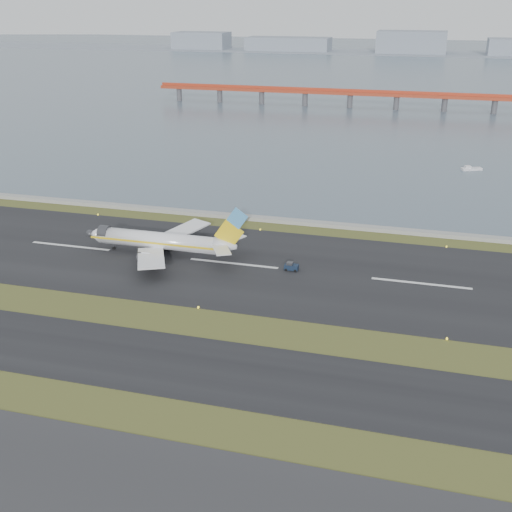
{
  "coord_description": "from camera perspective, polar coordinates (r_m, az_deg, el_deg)",
  "views": [
    {
      "loc": [
        38.93,
        -93.61,
        54.29
      ],
      "look_at": [
        7.25,
        22.0,
        5.76
      ],
      "focal_mm": 45.0,
      "sensor_mm": 36.0,
      "label": 1
    }
  ],
  "objects": [
    {
      "name": "seawall",
      "position": [
        167.34,
        1.05,
        3.29
      ],
      "size": [
        1000.0,
        2.5,
        1.0
      ],
      "primitive_type": "cube",
      "color": "gray",
      "rests_on": "ground"
    },
    {
      "name": "pushback_tug",
      "position": [
        136.87,
        3.15,
        -0.95
      ],
      "size": [
        2.96,
        1.79,
        1.88
      ],
      "rotation": [
        0.0,
        0.0,
        -0.02
      ],
      "color": "#121E32",
      "rests_on": "ground"
    },
    {
      "name": "bay_water",
      "position": [
        557.62,
        11.71,
        16.02
      ],
      "size": [
        1400.0,
        800.0,
        1.3
      ],
      "primitive_type": "cube",
      "color": "#435260",
      "rests_on": "ground"
    },
    {
      "name": "far_shoreline",
      "position": [
        715.68,
        13.92,
        17.57
      ],
      "size": [
        1400.0,
        80.0,
        60.5
      ],
      "color": "gray",
      "rests_on": "ground"
    },
    {
      "name": "workboat_near",
      "position": [
        229.8,
        18.56,
        7.37
      ],
      "size": [
        7.12,
        4.6,
        1.66
      ],
      "rotation": [
        0.0,
        0.0,
        0.39
      ],
      "color": "silver",
      "rests_on": "ground"
    },
    {
      "name": "runway_strip",
      "position": [
        140.48,
        -1.99,
        -0.68
      ],
      "size": [
        1000.0,
        45.0,
        0.1
      ],
      "primitive_type": "cube",
      "color": "black",
      "rests_on": "ground"
    },
    {
      "name": "airliner",
      "position": [
        145.26,
        -8.23,
        1.32
      ],
      "size": [
        38.52,
        32.89,
        12.8
      ],
      "color": "white",
      "rests_on": "ground"
    },
    {
      "name": "red_pier",
      "position": [
        347.32,
        12.42,
        13.77
      ],
      "size": [
        260.0,
        5.0,
        10.2
      ],
      "color": "#A5351C",
      "rests_on": "ground"
    },
    {
      "name": "ground",
      "position": [
        115.0,
        -6.43,
        -6.28
      ],
      "size": [
        1000.0,
        1000.0,
        0.0
      ],
      "primitive_type": "plane",
      "color": "#354A1A",
      "rests_on": "ground"
    },
    {
      "name": "taxiway_strip",
      "position": [
        105.44,
        -8.83,
        -9.21
      ],
      "size": [
        1000.0,
        18.0,
        0.1
      ],
      "primitive_type": "cube",
      "color": "black",
      "rests_on": "ground"
    }
  ]
}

